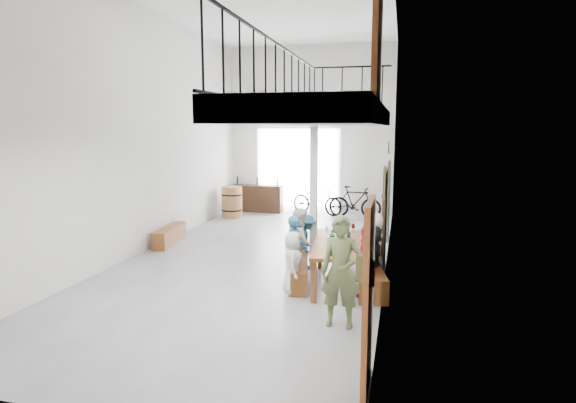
% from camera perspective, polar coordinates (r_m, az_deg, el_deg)
% --- Properties ---
extents(floor, '(12.00, 12.00, 0.00)m').
position_cam_1_polar(floor, '(10.68, -3.50, -6.67)').
color(floor, slate).
rests_on(floor, ground).
extents(room_walls, '(12.00, 12.00, 12.00)m').
position_cam_1_polar(room_walls, '(10.32, -3.68, 12.71)').
color(room_walls, white).
rests_on(room_walls, ground).
extents(gateway_portal, '(2.80, 0.08, 2.80)m').
position_cam_1_polar(gateway_portal, '(16.22, 1.17, 3.67)').
color(gateway_portal, white).
rests_on(gateway_portal, ground).
extents(right_wall_decor, '(0.07, 8.28, 5.07)m').
position_cam_1_polar(right_wall_decor, '(8.07, 11.09, 0.77)').
color(right_wall_decor, '#994F24').
rests_on(right_wall_decor, ground).
extents(balcony, '(1.52, 5.62, 4.00)m').
position_cam_1_polar(balcony, '(6.80, 4.78, 9.76)').
color(balcony, silver).
rests_on(balcony, ground).
extents(tasting_table, '(1.17, 2.35, 0.79)m').
position_cam_1_polar(tasting_table, '(8.76, 6.06, -5.38)').
color(tasting_table, brown).
rests_on(tasting_table, ground).
extents(bench_inner, '(0.59, 1.79, 0.41)m').
position_cam_1_polar(bench_inner, '(9.05, 1.43, -8.19)').
color(bench_inner, brown).
rests_on(bench_inner, ground).
extents(bench_wall, '(0.61, 1.81, 0.41)m').
position_cam_1_polar(bench_wall, '(8.81, 10.04, -8.78)').
color(bench_wall, brown).
rests_on(bench_wall, ground).
extents(tableware, '(0.63, 1.70, 0.35)m').
position_cam_1_polar(tableware, '(8.71, 6.45, -4.00)').
color(tableware, black).
rests_on(tableware, tasting_table).
extents(side_bench, '(0.49, 1.54, 0.43)m').
position_cam_1_polar(side_bench, '(12.20, -13.85, -3.93)').
color(side_bench, brown).
rests_on(side_bench, ground).
extents(oak_barrel, '(0.67, 0.67, 0.98)m').
position_cam_1_polar(oak_barrel, '(15.41, -6.65, -0.06)').
color(oak_barrel, olive).
rests_on(oak_barrel, ground).
extents(serving_counter, '(1.72, 0.51, 0.90)m').
position_cam_1_polar(serving_counter, '(16.39, -3.67, 0.37)').
color(serving_counter, '#382113').
rests_on(serving_counter, ground).
extents(counter_bottles, '(1.47, 0.10, 0.28)m').
position_cam_1_polar(counter_bottles, '(16.34, -3.67, 2.44)').
color(counter_bottles, black).
rests_on(counter_bottles, serving_counter).
extents(guest_left_a, '(0.45, 0.59, 1.09)m').
position_cam_1_polar(guest_left_a, '(8.30, 0.56, -7.29)').
color(guest_left_a, silver).
rests_on(guest_left_a, ground).
extents(guest_left_b, '(0.33, 0.48, 1.27)m').
position_cam_1_polar(guest_left_b, '(8.78, 0.95, -5.78)').
color(guest_left_b, '#235C75').
rests_on(guest_left_b, ground).
extents(guest_left_c, '(0.64, 0.74, 1.32)m').
position_cam_1_polar(guest_left_c, '(9.26, 1.47, -4.85)').
color(guest_left_c, silver).
rests_on(guest_left_c, ground).
extents(guest_left_d, '(0.53, 0.78, 1.11)m').
position_cam_1_polar(guest_left_d, '(9.78, 2.22, -4.76)').
color(guest_left_d, '#235C75').
rests_on(guest_left_d, ground).
extents(guest_right_a, '(0.33, 0.73, 1.22)m').
position_cam_1_polar(guest_right_a, '(8.28, 9.28, -6.96)').
color(guest_right_a, '#A81C30').
rests_on(guest_right_a, ground).
extents(guest_right_b, '(0.42, 1.08, 1.14)m').
position_cam_1_polar(guest_right_b, '(8.76, 9.99, -6.41)').
color(guest_right_b, black).
rests_on(guest_right_b, ground).
extents(guest_right_c, '(0.46, 0.65, 1.26)m').
position_cam_1_polar(guest_right_c, '(9.31, 10.23, -5.11)').
color(guest_right_c, silver).
rests_on(guest_right_c, ground).
extents(host_standing, '(0.59, 0.39, 1.62)m').
position_cam_1_polar(host_standing, '(6.95, 6.30, -8.28)').
color(host_standing, '#4F5932').
rests_on(host_standing, ground).
extents(potted_plant, '(0.47, 0.43, 0.45)m').
position_cam_1_polar(potted_plant, '(11.04, 10.13, -5.08)').
color(potted_plant, '#1A471C').
rests_on(potted_plant, ground).
extents(bicycle_near, '(1.95, 1.26, 0.97)m').
position_cam_1_polar(bicycle_near, '(15.84, 3.48, 0.20)').
color(bicycle_near, black).
rests_on(bicycle_near, ground).
extents(bicycle_far, '(1.72, 0.65, 1.01)m').
position_cam_1_polar(bicycle_far, '(15.35, 7.94, -0.07)').
color(bicycle_far, black).
rests_on(bicycle_far, ground).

